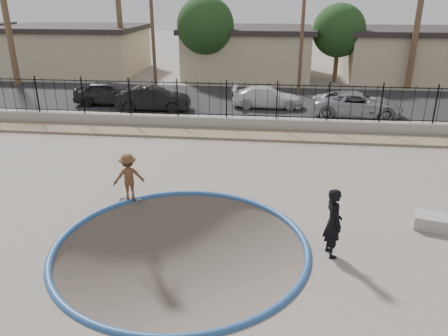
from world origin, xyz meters
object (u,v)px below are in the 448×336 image
car_c (267,97)px  videographer (333,223)px  car_a (109,93)px  skater (129,179)px  car_b (153,99)px  skateboard (131,199)px  car_d (357,104)px  concrete_ledge (443,223)px

car_c → videographer: bearing=-173.4°
car_a → car_c: bearing=-91.8°
skater → car_c: (4.21, 13.40, -0.13)m
car_b → skateboard: bearing=-172.5°
car_b → car_a: bearing=65.2°
skater → car_c: 14.05m
car_d → videographer: bearing=169.1°
car_b → car_d: size_ratio=0.87×
videographer → car_a: size_ratio=0.45×
concrete_ledge → car_c: 15.22m
concrete_ledge → videographer: bearing=-153.5°
skater → concrete_ledge: size_ratio=0.98×
videographer → car_a: bearing=21.7°
videographer → concrete_ledge: bearing=-78.9°
skateboard → concrete_ledge: (9.68, -0.80, 0.15)m
car_c → skateboard: bearing=161.8°
car_b → car_c: size_ratio=1.00×
skater → car_b: (-2.39, 11.80, -0.05)m
skateboard → videographer: videographer is taller
skater → videographer: size_ratio=0.83×
skater → car_d: 15.01m
car_a → car_d: bearing=-98.7°
videographer → car_c: (-2.05, 15.91, -0.30)m
videographer → car_a: 19.44m
skater → car_d: size_ratio=0.32×
skateboard → car_a: size_ratio=0.18×
concrete_ledge → car_b: (-12.07, 12.60, 0.53)m
videographer → car_c: videographer is taller
skater → car_b: skater is taller
car_a → car_d: car_a is taller
concrete_ledge → car_a: car_a is taller
car_b → car_c: 6.80m
videographer → car_b: size_ratio=0.45×
skater → car_d: bearing=-151.5°
skateboard → skater: bearing=147.7°
concrete_ledge → skater: bearing=175.3°
videographer → car_b: (-8.65, 14.31, -0.21)m
car_b → car_c: bearing=-80.3°
skater → car_a: 14.09m
skateboard → car_b: (-2.39, 11.80, 0.68)m
skater → skateboard: size_ratio=2.08×
concrete_ledge → car_b: size_ratio=0.38×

